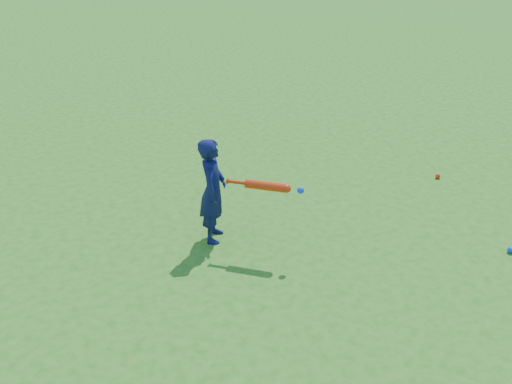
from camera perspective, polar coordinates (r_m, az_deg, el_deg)
The scene contains 5 objects.
ground at distance 6.91m, azimuth -0.36°, elevation -3.20°, with size 80.00×80.00×0.00m, color #246818.
child at distance 6.36m, azimuth -4.34°, elevation 0.14°, with size 0.45×0.29×1.23m, color #0E1441.
ground_ball_red at distance 8.40m, azimuth 17.73°, elevation 1.53°, with size 0.07×0.07×0.07m, color red.
ground_ball_blue at distance 6.96m, azimuth 24.12°, elevation -5.30°, with size 0.08×0.08×0.08m, color blue.
bat_swing at distance 6.06m, azimuth 1.35°, elevation 0.57°, with size 0.74×0.51×0.10m.
Camera 1 is at (-1.70, -5.70, 3.52)m, focal length 40.00 mm.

